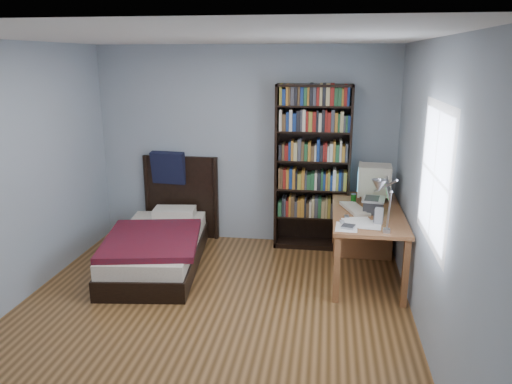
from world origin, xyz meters
TOP-DOWN VIEW (x-y plane):
  - room at (0.03, -0.00)m, footprint 4.20×4.24m
  - desk at (1.50, 1.64)m, footprint 0.75×1.59m
  - crt_monitor at (1.59, 1.63)m, footprint 0.39×0.36m
  - laptop at (1.58, 1.15)m, footprint 0.34×0.33m
  - desk_lamp at (1.51, 0.13)m, footprint 0.24×0.53m
  - keyboard at (1.36, 1.20)m, footprint 0.33×0.51m
  - speaker at (1.58, 0.77)m, footprint 0.10×0.10m
  - soda_can at (1.36, 1.47)m, footprint 0.06×0.06m
  - mouse at (1.51, 1.47)m, footprint 0.06×0.11m
  - phone_silver at (1.27, 0.92)m, footprint 0.05×0.09m
  - phone_grey at (1.22, 0.74)m, footprint 0.05×0.09m
  - external_drive at (1.28, 0.59)m, footprint 0.15×0.15m
  - bookshelf at (0.87, 1.94)m, footprint 0.92×0.30m
  - bed at (-0.85, 1.14)m, footprint 1.21×2.07m

SIDE VIEW (x-z plane):
  - bed at x=-0.85m, z-range -0.32..0.84m
  - desk at x=1.50m, z-range 0.05..0.78m
  - phone_silver at x=1.27m, z-range 0.73..0.75m
  - phone_grey at x=1.22m, z-range 0.73..0.75m
  - external_drive at x=1.28m, z-range 0.73..0.76m
  - keyboard at x=1.36m, z-range 0.72..0.77m
  - mouse at x=1.51m, z-range 0.73..0.77m
  - soda_can at x=1.36m, z-range 0.73..0.84m
  - speaker at x=1.58m, z-range 0.73..0.89m
  - laptop at x=1.58m, z-range 0.65..1.02m
  - crt_monitor at x=1.59m, z-range 0.76..1.18m
  - bookshelf at x=0.87m, z-range 0.00..2.04m
  - desk_lamp at x=1.51m, z-range 0.92..1.55m
  - room at x=0.03m, z-range 0.00..2.50m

